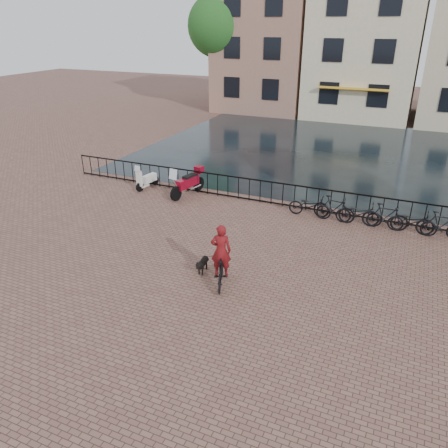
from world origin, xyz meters
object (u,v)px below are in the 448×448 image
at_px(motorcycle, 187,180).
at_px(scooter, 147,175).
at_px(dog, 203,264).
at_px(cyclist, 221,259).

distance_m(motorcycle, scooter, 2.16).
bearing_deg(dog, motorcycle, 117.24).
relative_size(motorcycle, scooter, 1.52).
relative_size(cyclist, scooter, 1.61).
distance_m(cyclist, scooter, 8.94).
bearing_deg(dog, scooter, 130.07).
xyz_separation_m(cyclist, scooter, (-6.49, 6.15, -0.23)).
relative_size(dog, motorcycle, 0.36).
height_order(dog, scooter, scooter).
height_order(cyclist, dog, cyclist).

